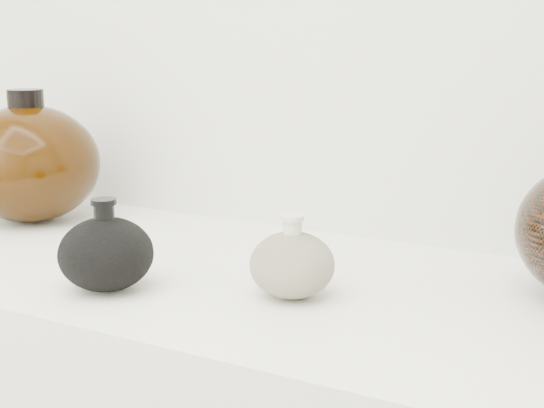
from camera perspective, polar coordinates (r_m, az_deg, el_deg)
The scene contains 3 objects.
black_gourd_vase at distance 0.95m, azimuth -12.39°, elevation -3.63°, with size 0.14×0.14×0.11m.
cream_gourd_vase at distance 0.91m, azimuth 1.53°, elevation -4.54°, with size 0.13×0.13×0.10m.
left_round_pot at distance 1.33m, azimuth -17.76°, elevation 2.96°, with size 0.23×0.23×0.22m.
Camera 1 is at (0.49, 0.13, 1.21)m, focal length 50.00 mm.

